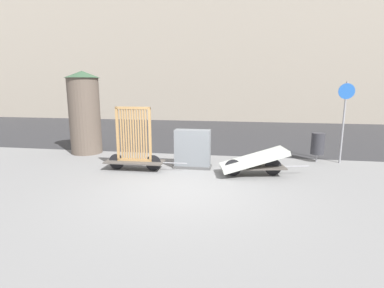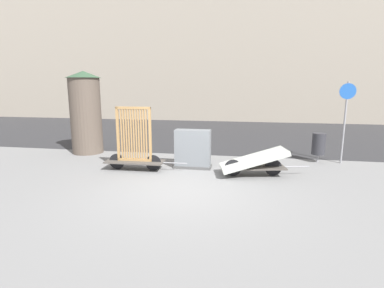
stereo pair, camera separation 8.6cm
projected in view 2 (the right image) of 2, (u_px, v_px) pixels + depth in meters
The scene contains 9 objects.
ground_plane at pixel (182, 189), 7.24m from camera, with size 60.00×60.00×0.00m, color slate.
road_strip at pixel (217, 133), 15.72m from camera, with size 56.00×10.24×0.01m.
building_facade at pixel (227, 44), 21.54m from camera, with size 48.00×4.00×10.80m.
bike_cart_with_bedframe at pixel (135, 148), 8.78m from camera, with size 2.44×0.65×1.87m.
bike_cart_with_mattress at pixel (254, 161), 8.23m from camera, with size 2.50×1.17×0.77m.
utility_cabinet at pixel (193, 150), 9.03m from camera, with size 1.12×0.46×1.17m.
trash_bin at pixel (319, 144), 9.66m from camera, with size 0.41×0.41×0.96m.
sign_post at pixel (346, 113), 9.34m from camera, with size 0.49×0.06×2.58m.
advertising_column at pixel (86, 112), 10.89m from camera, with size 1.23×1.23×2.97m.
Camera 2 is at (1.46, -6.74, 2.48)m, focal length 28.00 mm.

